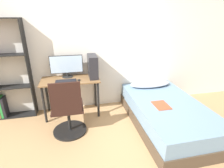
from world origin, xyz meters
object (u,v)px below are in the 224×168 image
at_px(office_chair, 68,114).
at_px(pc_tower, 93,66).
at_px(monitor, 67,65).
at_px(keyboard, 66,81).
at_px(bed, 166,113).

height_order(office_chair, pc_tower, pc_tower).
relative_size(office_chair, monitor, 1.59).
height_order(monitor, keyboard, monitor).
distance_m(office_chair, bed, 1.72).
height_order(monitor, pc_tower, pc_tower).
height_order(bed, pc_tower, pc_tower).
bearing_deg(monitor, bed, -27.85).
bearing_deg(office_chair, bed, -3.12).
xyz_separation_m(office_chair, pc_tower, (0.50, 0.70, 0.57)).
distance_m(monitor, keyboard, 0.34).
relative_size(monitor, pc_tower, 1.45).
bearing_deg(pc_tower, monitor, 167.37).
distance_m(monitor, pc_tower, 0.50).
relative_size(bed, monitor, 3.28).
distance_m(bed, monitor, 2.07).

